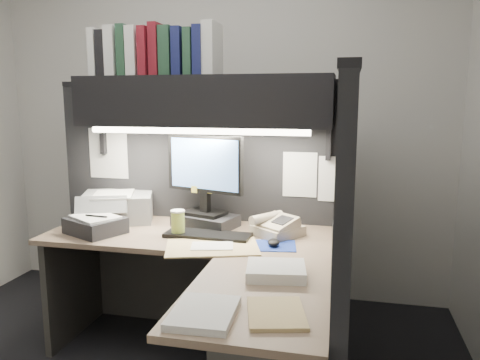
{
  "coord_description": "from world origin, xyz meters",
  "views": [
    {
      "loc": [
        0.98,
        -1.98,
        1.51
      ],
      "look_at": [
        0.41,
        0.51,
        1.07
      ],
      "focal_mm": 35.0,
      "sensor_mm": 36.0,
      "label": 1
    }
  ],
  "objects_px": {
    "printer": "(118,207)",
    "notebook_stack": "(95,225)",
    "telephone": "(278,228)",
    "desk": "(219,329)",
    "overhead_shelf": "(203,101)",
    "keyboard": "(208,235)",
    "coffee_cup": "(178,224)",
    "monitor": "(205,191)"
  },
  "relations": [
    {
      "from": "desk",
      "to": "notebook_stack",
      "type": "bearing_deg",
      "value": 153.52
    },
    {
      "from": "coffee_cup",
      "to": "printer",
      "type": "relative_size",
      "value": 0.33
    },
    {
      "from": "telephone",
      "to": "coffee_cup",
      "type": "xyz_separation_m",
      "value": [
        -0.56,
        -0.15,
        0.02
      ]
    },
    {
      "from": "desk",
      "to": "printer",
      "type": "distance_m",
      "value": 1.23
    },
    {
      "from": "desk",
      "to": "printer",
      "type": "bearing_deg",
      "value": 139.91
    },
    {
      "from": "coffee_cup",
      "to": "printer",
      "type": "bearing_deg",
      "value": 152.53
    },
    {
      "from": "printer",
      "to": "notebook_stack",
      "type": "bearing_deg",
      "value": -107.65
    },
    {
      "from": "monitor",
      "to": "printer",
      "type": "distance_m",
      "value": 0.62
    },
    {
      "from": "keyboard",
      "to": "telephone",
      "type": "xyz_separation_m",
      "value": [
        0.38,
        0.13,
        0.04
      ]
    },
    {
      "from": "desk",
      "to": "telephone",
      "type": "distance_m",
      "value": 0.74
    },
    {
      "from": "overhead_shelf",
      "to": "coffee_cup",
      "type": "relative_size",
      "value": 10.74
    },
    {
      "from": "desk",
      "to": "overhead_shelf",
      "type": "xyz_separation_m",
      "value": [
        -0.3,
        0.75,
        1.06
      ]
    },
    {
      "from": "telephone",
      "to": "notebook_stack",
      "type": "height_order",
      "value": "telephone"
    },
    {
      "from": "desk",
      "to": "keyboard",
      "type": "bearing_deg",
      "value": 112.23
    },
    {
      "from": "desk",
      "to": "coffee_cup",
      "type": "relative_size",
      "value": 11.78
    },
    {
      "from": "telephone",
      "to": "printer",
      "type": "bearing_deg",
      "value": -149.81
    },
    {
      "from": "printer",
      "to": "desk",
      "type": "bearing_deg",
      "value": -60.86
    },
    {
      "from": "desk",
      "to": "printer",
      "type": "height_order",
      "value": "printer"
    },
    {
      "from": "desk",
      "to": "notebook_stack",
      "type": "relative_size",
      "value": 5.55
    },
    {
      "from": "overhead_shelf",
      "to": "printer",
      "type": "distance_m",
      "value": 0.91
    },
    {
      "from": "telephone",
      "to": "notebook_stack",
      "type": "xyz_separation_m",
      "value": [
        -1.06,
        -0.19,
        -0.0
      ]
    },
    {
      "from": "overhead_shelf",
      "to": "keyboard",
      "type": "relative_size",
      "value": 3.12
    },
    {
      "from": "keyboard",
      "to": "notebook_stack",
      "type": "height_order",
      "value": "notebook_stack"
    },
    {
      "from": "printer",
      "to": "keyboard",
      "type": "bearing_deg",
      "value": -40.78
    },
    {
      "from": "notebook_stack",
      "to": "desk",
      "type": "bearing_deg",
      "value": -26.48
    },
    {
      "from": "keyboard",
      "to": "telephone",
      "type": "distance_m",
      "value": 0.41
    },
    {
      "from": "overhead_shelf",
      "to": "notebook_stack",
      "type": "relative_size",
      "value": 5.06
    },
    {
      "from": "keyboard",
      "to": "coffee_cup",
      "type": "height_order",
      "value": "coffee_cup"
    },
    {
      "from": "overhead_shelf",
      "to": "notebook_stack",
      "type": "distance_m",
      "value": 0.98
    },
    {
      "from": "monitor",
      "to": "telephone",
      "type": "height_order",
      "value": "monitor"
    },
    {
      "from": "keyboard",
      "to": "notebook_stack",
      "type": "distance_m",
      "value": 0.68
    },
    {
      "from": "keyboard",
      "to": "monitor",
      "type": "bearing_deg",
      "value": 112.2
    },
    {
      "from": "notebook_stack",
      "to": "keyboard",
      "type": "bearing_deg",
      "value": 5.52
    },
    {
      "from": "overhead_shelf",
      "to": "coffee_cup",
      "type": "height_order",
      "value": "overhead_shelf"
    },
    {
      "from": "keyboard",
      "to": "printer",
      "type": "xyz_separation_m",
      "value": [
        -0.69,
        0.25,
        0.08
      ]
    },
    {
      "from": "overhead_shelf",
      "to": "coffee_cup",
      "type": "bearing_deg",
      "value": -106.28
    },
    {
      "from": "coffee_cup",
      "to": "monitor",
      "type": "bearing_deg",
      "value": 69.05
    },
    {
      "from": "desk",
      "to": "coffee_cup",
      "type": "distance_m",
      "value": 0.71
    },
    {
      "from": "monitor",
      "to": "desk",
      "type": "bearing_deg",
      "value": -51.19
    },
    {
      "from": "overhead_shelf",
      "to": "telephone",
      "type": "distance_m",
      "value": 0.88
    },
    {
      "from": "coffee_cup",
      "to": "telephone",
      "type": "bearing_deg",
      "value": 14.77
    },
    {
      "from": "keyboard",
      "to": "telephone",
      "type": "bearing_deg",
      "value": 20.53
    }
  ]
}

